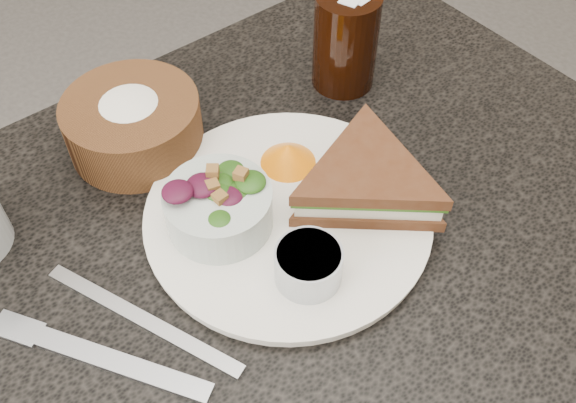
# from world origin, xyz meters

# --- Properties ---
(dinner_plate) EXTENTS (0.30, 0.30, 0.01)m
(dinner_plate) POSITION_xyz_m (0.06, 0.02, 0.76)
(dinner_plate) COLOR silver
(dinner_plate) RESTS_ON dining_table
(sandwich) EXTENTS (0.26, 0.26, 0.05)m
(sandwich) POSITION_xyz_m (0.14, -0.01, 0.79)
(sandwich) COLOR #482A18
(sandwich) RESTS_ON dinner_plate
(salad_bowl) EXTENTS (0.11, 0.11, 0.06)m
(salad_bowl) POSITION_xyz_m (-0.00, 0.06, 0.80)
(salad_bowl) COLOR #A6B4AC
(salad_bowl) RESTS_ON dinner_plate
(dressing_ramekin) EXTENTS (0.09, 0.09, 0.04)m
(dressing_ramekin) POSITION_xyz_m (0.03, -0.05, 0.78)
(dressing_ramekin) COLOR #A6ACB4
(dressing_ramekin) RESTS_ON dinner_plate
(orange_wedge) EXTENTS (0.08, 0.08, 0.03)m
(orange_wedge) POSITION_xyz_m (0.11, 0.08, 0.78)
(orange_wedge) COLOR orange
(orange_wedge) RESTS_ON dinner_plate
(fork) EXTENTS (0.12, 0.18, 0.01)m
(fork) POSITION_xyz_m (-0.17, -0.01, 0.75)
(fork) COLOR #A4A8AE
(fork) RESTS_ON dining_table
(knife) EXTENTS (0.10, 0.21, 0.00)m
(knife) POSITION_xyz_m (-0.12, 0.01, 0.75)
(knife) COLOR #A3A4A5
(knife) RESTS_ON dining_table
(bread_basket) EXTENTS (0.19, 0.19, 0.09)m
(bread_basket) POSITION_xyz_m (-0.01, 0.22, 0.79)
(bread_basket) COLOR brown
(bread_basket) RESTS_ON dining_table
(cola_glass) EXTENTS (0.09, 0.09, 0.14)m
(cola_glass) POSITION_xyz_m (0.26, 0.16, 0.82)
(cola_glass) COLOR black
(cola_glass) RESTS_ON dining_table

